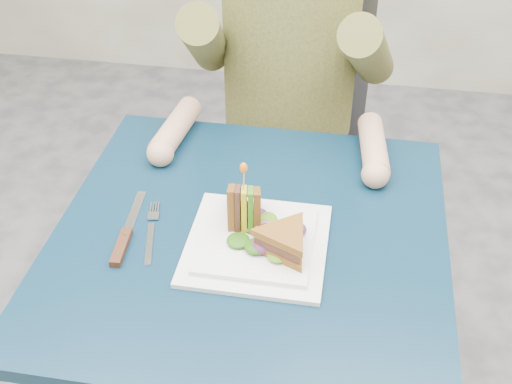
% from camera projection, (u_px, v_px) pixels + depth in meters
% --- Properties ---
extents(table, '(0.75, 0.75, 0.73)m').
position_uv_depth(table, '(250.00, 262.00, 1.28)').
color(table, '#081E2F').
rests_on(table, ground).
extents(chair, '(0.42, 0.40, 0.93)m').
position_uv_depth(chair, '(291.00, 128.00, 1.88)').
color(chair, '#47474C').
rests_on(chair, ground).
extents(diner, '(0.54, 0.59, 0.74)m').
position_uv_depth(diner, '(290.00, 22.00, 1.56)').
color(diner, brown).
rests_on(diner, chair).
extents(plate, '(0.26, 0.26, 0.02)m').
position_uv_depth(plate, '(257.00, 243.00, 1.19)').
color(plate, white).
rests_on(plate, table).
extents(sandwich_flat, '(0.17, 0.17, 0.05)m').
position_uv_depth(sandwich_flat, '(285.00, 241.00, 1.15)').
color(sandwich_flat, brown).
rests_on(sandwich_flat, plate).
extents(sandwich_upright, '(0.09, 0.14, 0.14)m').
position_uv_depth(sandwich_upright, '(244.00, 207.00, 1.21)').
color(sandwich_upright, brown).
rests_on(sandwich_upright, plate).
extents(fork, '(0.05, 0.18, 0.01)m').
position_uv_depth(fork, '(151.00, 233.00, 1.23)').
color(fork, silver).
rests_on(fork, table).
extents(knife, '(0.04, 0.22, 0.02)m').
position_uv_depth(knife, '(124.00, 240.00, 1.21)').
color(knife, silver).
rests_on(knife, table).
extents(toothpick, '(0.01, 0.01, 0.06)m').
position_uv_depth(toothpick, '(244.00, 180.00, 1.17)').
color(toothpick, tan).
rests_on(toothpick, sandwich_upright).
extents(toothpick_frill, '(0.01, 0.01, 0.02)m').
position_uv_depth(toothpick_frill, '(244.00, 168.00, 1.15)').
color(toothpick_frill, orange).
rests_on(toothpick_frill, sandwich_upright).
extents(lettuce_spill, '(0.15, 0.13, 0.02)m').
position_uv_depth(lettuce_spill, '(260.00, 231.00, 1.19)').
color(lettuce_spill, '#337A14').
rests_on(lettuce_spill, plate).
extents(onion_ring, '(0.04, 0.04, 0.02)m').
position_uv_depth(onion_ring, '(265.00, 232.00, 1.18)').
color(onion_ring, '#9E4C7A').
rests_on(onion_ring, plate).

